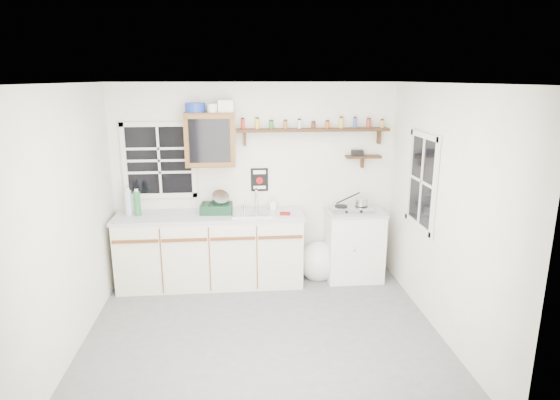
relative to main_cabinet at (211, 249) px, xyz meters
The scene contains 18 objects.
room 1.63m from the main_cabinet, 65.77° to the right, with size 3.64×3.24×2.54m.
main_cabinet is the anchor object (origin of this frame).
right_cabinet 1.84m from the main_cabinet, ahead, with size 0.73×0.57×0.91m.
sink 0.71m from the main_cabinet, ahead, with size 0.52×0.44×0.29m.
upper_cabinet 1.37m from the main_cabinet, 76.32° to the left, with size 0.60×0.32×0.65m.
upper_cabinet_clutter 1.75m from the main_cabinet, 84.32° to the left, with size 0.57×0.24×0.14m.
spice_shelf 1.98m from the main_cabinet, ahead, with size 1.91×0.18×0.35m.
secondary_shelf 2.25m from the main_cabinet, ahead, with size 0.45×0.16×0.24m.
warning_sign 1.08m from the main_cabinet, 24.36° to the left, with size 0.22×0.02×0.30m.
window_back 1.28m from the main_cabinet, 155.10° to the left, with size 0.93×0.03×0.98m.
window_right 2.68m from the main_cabinet, 17.55° to the right, with size 0.03×0.78×1.08m.
water_bottles 1.11m from the main_cabinet, behind, with size 0.19×0.11×0.34m.
dish_rack 0.56m from the main_cabinet, 29.44° to the left, with size 0.40×0.31×0.29m.
soap_bottle 0.97m from the main_cabinet, ahead, with size 0.08×0.08×0.17m, color white.
rag 1.04m from the main_cabinet, ahead, with size 0.13×0.11×0.02m, color maroon.
hotplate 1.84m from the main_cabinet, ahead, with size 0.53×0.30×0.08m.
saucepan 1.99m from the main_cabinet, ahead, with size 0.39×0.17×0.17m.
trash_bag 1.41m from the main_cabinet, ahead, with size 0.46×0.42×0.53m.
Camera 1 is at (-0.22, -4.29, 2.54)m, focal length 30.00 mm.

